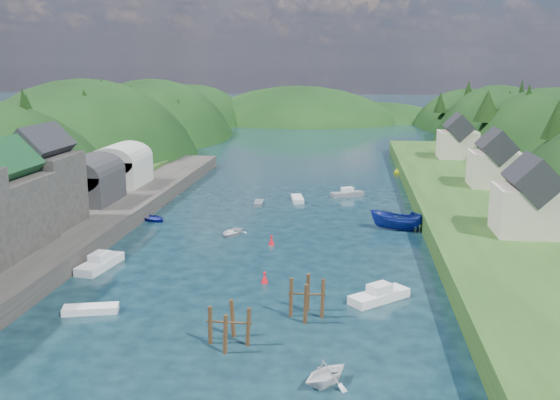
# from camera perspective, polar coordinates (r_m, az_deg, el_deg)

# --- Properties ---
(ground) EXTENTS (600.00, 600.00, 0.00)m
(ground) POSITION_cam_1_polar(r_m,az_deg,el_deg) (96.45, 1.49, 0.51)
(ground) COLOR black
(ground) RESTS_ON ground
(hillside_left) EXTENTS (44.00, 245.56, 52.00)m
(hillside_left) POSITION_cam_1_polar(r_m,az_deg,el_deg) (133.35, -17.16, -0.19)
(hillside_left) COLOR black
(hillside_left) RESTS_ON ground
(hillside_right) EXTENTS (36.00, 245.56, 48.00)m
(hillside_right) POSITION_cam_1_polar(r_m,az_deg,el_deg) (127.51, 23.13, -0.94)
(hillside_right) COLOR black
(hillside_right) RESTS_ON ground
(far_hills) EXTENTS (103.00, 68.00, 44.00)m
(far_hills) POSITION_cam_1_polar(r_m,az_deg,el_deg) (220.26, 4.67, 4.47)
(far_hills) COLOR black
(far_hills) RESTS_ON ground
(hill_trees) EXTENTS (91.21, 150.42, 11.62)m
(hill_trees) POSITION_cam_1_polar(r_m,az_deg,el_deg) (108.99, 2.53, 7.76)
(hill_trees) COLOR black
(hill_trees) RESTS_ON ground
(quay_left) EXTENTS (12.00, 110.00, 2.00)m
(quay_left) POSITION_cam_1_polar(r_m,az_deg,el_deg) (74.16, -19.53, -3.14)
(quay_left) COLOR #2D2B28
(quay_left) RESTS_ON ground
(terrace_left_grass) EXTENTS (12.00, 110.00, 2.50)m
(terrace_left_grass) POSITION_cam_1_polar(r_m,az_deg,el_deg) (77.40, -24.22, -2.70)
(terrace_left_grass) COLOR #234719
(terrace_left_grass) RESTS_ON ground
(boat_sheds) EXTENTS (7.00, 21.00, 7.50)m
(boat_sheds) POSITION_cam_1_polar(r_m,az_deg,el_deg) (90.98, -15.69, 2.69)
(boat_sheds) COLOR #2D2D30
(boat_sheds) RESTS_ON quay_left
(terrace_right) EXTENTS (16.00, 120.00, 2.40)m
(terrace_right) POSITION_cam_1_polar(r_m,az_deg,el_deg) (87.68, 17.39, -0.49)
(terrace_right) COLOR #234719
(terrace_right) RESTS_ON ground
(right_bank_cottages) EXTENTS (9.00, 59.24, 8.41)m
(right_bank_cottages) POSITION_cam_1_polar(r_m,az_deg,el_deg) (95.45, 18.44, 3.31)
(right_bank_cottages) COLOR beige
(right_bank_cottages) RESTS_ON terrace_right
(piling_cluster_near) EXTENTS (3.36, 3.12, 3.47)m
(piling_cluster_near) POSITION_cam_1_polar(r_m,az_deg,el_deg) (46.27, -4.67, -11.71)
(piling_cluster_near) COLOR #382314
(piling_cluster_near) RESTS_ON ground
(piling_cluster_far) EXTENTS (3.04, 2.86, 3.85)m
(piling_cluster_far) POSITION_cam_1_polar(r_m,az_deg,el_deg) (50.71, 2.46, -9.21)
(piling_cluster_far) COLOR #382314
(piling_cluster_far) RESTS_ON ground
(channel_buoy_near) EXTENTS (0.70, 0.70, 1.10)m
(channel_buoy_near) POSITION_cam_1_polar(r_m,az_deg,el_deg) (58.38, -1.41, -7.13)
(channel_buoy_near) COLOR red
(channel_buoy_near) RESTS_ON ground
(channel_buoy_far) EXTENTS (0.70, 0.70, 1.10)m
(channel_buoy_far) POSITION_cam_1_polar(r_m,az_deg,el_deg) (70.11, -0.79, -3.73)
(channel_buoy_far) COLOR red
(channel_buoy_far) RESTS_ON ground
(moored_boats) EXTENTS (37.51, 82.54, 2.49)m
(moored_boats) POSITION_cam_1_polar(r_m,az_deg,el_deg) (68.74, 2.05, -3.90)
(moored_boats) COLOR navy
(moored_boats) RESTS_ON ground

